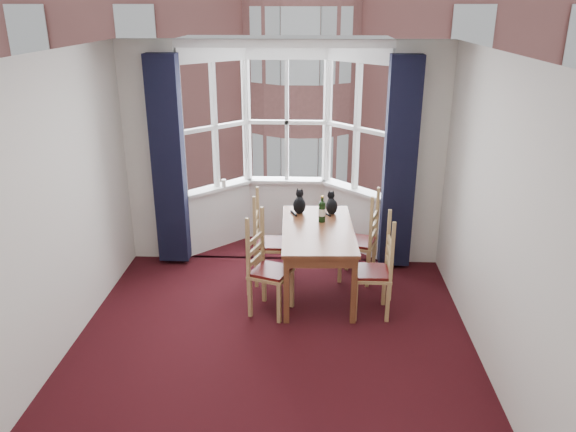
# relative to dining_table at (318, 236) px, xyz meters

# --- Properties ---
(floor) EXTENTS (4.50, 4.50, 0.00)m
(floor) POSITION_rel_dining_table_xyz_m (-0.44, -1.34, -0.70)
(floor) COLOR black
(floor) RESTS_ON ground
(ceiling) EXTENTS (4.50, 4.50, 0.00)m
(ceiling) POSITION_rel_dining_table_xyz_m (-0.44, -1.34, 2.10)
(ceiling) COLOR white
(ceiling) RESTS_ON floor
(wall_left) EXTENTS (0.00, 4.50, 4.50)m
(wall_left) POSITION_rel_dining_table_xyz_m (-2.44, -1.34, 0.70)
(wall_left) COLOR silver
(wall_left) RESTS_ON floor
(wall_right) EXTENTS (0.00, 4.50, 4.50)m
(wall_right) POSITION_rel_dining_table_xyz_m (1.56, -1.34, 0.70)
(wall_right) COLOR silver
(wall_right) RESTS_ON floor
(wall_near) EXTENTS (4.00, 0.00, 4.00)m
(wall_near) POSITION_rel_dining_table_xyz_m (-0.44, -3.59, 0.70)
(wall_near) COLOR silver
(wall_near) RESTS_ON floor
(wall_back_pier_left) EXTENTS (0.70, 0.12, 2.80)m
(wall_back_pier_left) POSITION_rel_dining_table_xyz_m (-2.09, 0.91, 0.70)
(wall_back_pier_left) COLOR silver
(wall_back_pier_left) RESTS_ON floor
(wall_back_pier_right) EXTENTS (0.70, 0.12, 2.80)m
(wall_back_pier_right) POSITION_rel_dining_table_xyz_m (1.21, 0.91, 0.70)
(wall_back_pier_right) COLOR silver
(wall_back_pier_right) RESTS_ON floor
(bay_window) EXTENTS (2.76, 0.94, 2.80)m
(bay_window) POSITION_rel_dining_table_xyz_m (-0.44, 1.41, 0.70)
(bay_window) COLOR white
(bay_window) RESTS_ON floor
(curtain_left) EXTENTS (0.38, 0.22, 2.60)m
(curtain_left) POSITION_rel_dining_table_xyz_m (-1.86, 0.73, 0.65)
(curtain_left) COLOR black
(curtain_left) RESTS_ON floor
(curtain_right) EXTENTS (0.38, 0.22, 2.60)m
(curtain_right) POSITION_rel_dining_table_xyz_m (0.98, 0.73, 0.65)
(curtain_right) COLOR black
(curtain_right) RESTS_ON floor
(dining_table) EXTENTS (0.87, 1.54, 0.80)m
(dining_table) POSITION_rel_dining_table_xyz_m (0.00, 0.00, 0.00)
(dining_table) COLOR brown
(dining_table) RESTS_ON floor
(chair_left_near) EXTENTS (0.52, 0.53, 0.92)m
(chair_left_near) POSITION_rel_dining_table_xyz_m (-0.58, -0.47, -0.23)
(chair_left_near) COLOR tan
(chair_left_near) RESTS_ON floor
(chair_left_far) EXTENTS (0.40, 0.42, 0.92)m
(chair_left_far) POSITION_rel_dining_table_xyz_m (-0.64, 0.25, -0.23)
(chair_left_far) COLOR tan
(chair_left_far) RESTS_ON floor
(chair_right_near) EXTENTS (0.40, 0.42, 0.92)m
(chair_right_near) POSITION_rel_dining_table_xyz_m (0.67, -0.47, -0.23)
(chair_right_near) COLOR tan
(chair_right_near) RESTS_ON floor
(chair_right_far) EXTENTS (0.50, 0.52, 0.92)m
(chair_right_far) POSITION_rel_dining_table_xyz_m (0.58, 0.33, -0.23)
(chair_right_far) COLOR tan
(chair_right_far) RESTS_ON floor
(cat_left) EXTENTS (0.16, 0.22, 0.30)m
(cat_left) POSITION_rel_dining_table_xyz_m (-0.23, 0.49, 0.21)
(cat_left) COLOR black
(cat_left) RESTS_ON dining_table
(cat_right) EXTENTS (0.17, 0.22, 0.28)m
(cat_right) POSITION_rel_dining_table_xyz_m (0.17, 0.50, 0.20)
(cat_right) COLOR black
(cat_right) RESTS_ON dining_table
(wine_bottle) EXTENTS (0.08, 0.08, 0.32)m
(wine_bottle) POSITION_rel_dining_table_xyz_m (0.05, 0.21, 0.23)
(wine_bottle) COLOR black
(wine_bottle) RESTS_ON dining_table
(candle_tall) EXTENTS (0.06, 0.06, 0.10)m
(candle_tall) POSITION_rel_dining_table_xyz_m (-1.27, 1.26, 0.22)
(candle_tall) COLOR white
(candle_tall) RESTS_ON bay_window
(street) EXTENTS (80.00, 80.00, 0.00)m
(street) POSITION_rel_dining_table_xyz_m (-0.44, 30.91, -6.70)
(street) COLOR #333335
(street) RESTS_ON ground
(tenement_building) EXTENTS (18.40, 7.80, 15.20)m
(tenement_building) POSITION_rel_dining_table_xyz_m (-0.44, 12.67, 0.89)
(tenement_building) COLOR #9D5851
(tenement_building) RESTS_ON street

